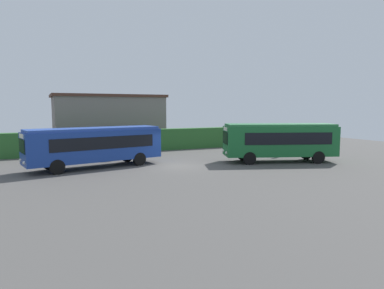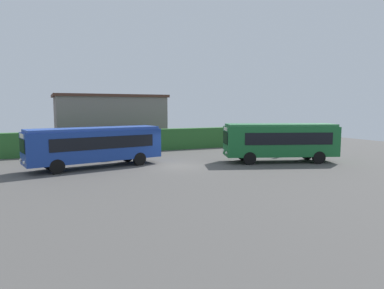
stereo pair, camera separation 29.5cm
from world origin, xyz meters
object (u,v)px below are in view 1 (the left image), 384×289
Objects in this scene: person_left at (116,149)px; person_center at (279,147)px; bus_green at (280,140)px; bus_blue at (95,144)px.

person_left reaches higher than person_center.
bus_green is at bearing -56.96° from person_center.
person_left is (2.21, 2.98, -0.77)m from bus_blue.
bus_blue is 6.04× the size of person_center.
bus_blue reaches higher than person_center.
bus_green is (14.11, -3.57, 0.08)m from bus_blue.
bus_green is at bearing 74.69° from person_left.
person_center is (16.03, -1.22, -0.84)m from bus_blue.
bus_blue reaches higher than person_left.
bus_blue is 1.09× the size of bus_green.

